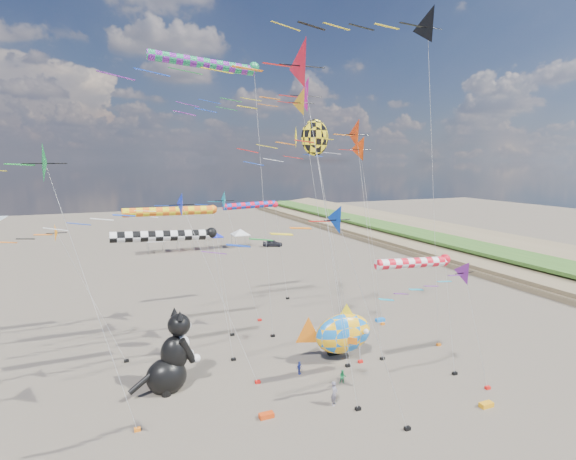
# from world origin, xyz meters

# --- Properties ---
(ground) EXTENTS (260.00, 260.00, 0.00)m
(ground) POSITION_xyz_m (0.00, 0.00, 0.00)
(ground) COLOR brown
(ground) RESTS_ON ground
(delta_kite_0) EXTENTS (15.06, 3.30, 22.87)m
(delta_kite_0) POSITION_xyz_m (2.74, 18.81, 21.02)
(delta_kite_0) COLOR #DF1396
(delta_kite_0) RESTS_ON ground
(delta_kite_1) EXTENTS (10.97, 1.63, 13.60)m
(delta_kite_1) POSITION_xyz_m (-4.19, 1.75, 12.34)
(delta_kite_1) COLOR #0939B3
(delta_kite_1) RESTS_ON ground
(delta_kite_2) EXTENTS (13.75, 2.55, 21.58)m
(delta_kite_2) POSITION_xyz_m (0.05, 16.69, 20.02)
(delta_kite_2) COLOR gold
(delta_kite_2) RESTS_ON ground
(delta_kite_3) EXTENTS (13.73, 2.35, 17.84)m
(delta_kite_3) POSITION_xyz_m (5.00, 16.66, 16.34)
(delta_kite_3) COLOR #E8440C
(delta_kite_3) RESTS_ON ground
(delta_kite_4) EXTENTS (10.48, 2.08, 13.05)m
(delta_kite_4) POSITION_xyz_m (-4.85, 22.25, 11.69)
(delta_kite_4) COLOR #0FB9D3
(delta_kite_4) RESTS_ON ground
(delta_kite_5) EXTENTS (10.79, 1.53, 11.24)m
(delta_kite_5) POSITION_xyz_m (-18.68, 17.63, 10.00)
(delta_kite_5) COLOR orange
(delta_kite_5) RESTS_ON ground
(delta_kite_6) EXTENTS (15.58, 2.97, 26.75)m
(delta_kite_6) POSITION_xyz_m (6.87, 10.68, 25.02)
(delta_kite_6) COLOR black
(delta_kite_6) RESTS_ON ground
(delta_kite_7) EXTENTS (10.44, 2.29, 16.73)m
(delta_kite_7) POSITION_xyz_m (-16.51, 7.76, 15.30)
(delta_kite_7) COLOR #137E32
(delta_kite_7) RESTS_ON ground
(delta_kite_8) EXTENTS (11.73, 2.28, 18.66)m
(delta_kite_8) POSITION_xyz_m (1.29, 10.24, 17.21)
(delta_kite_8) COLOR #F4390E
(delta_kite_8) RESTS_ON ground
(delta_kite_9) EXTENTS (11.88, 1.77, 13.78)m
(delta_kite_9) POSITION_xyz_m (-10.47, 10.46, 12.48)
(delta_kite_9) COLOR #122DD8
(delta_kite_9) RESTS_ON ground
(delta_kite_10) EXTENTS (12.96, 2.90, 22.07)m
(delta_kite_10) POSITION_xyz_m (-3.93, 4.70, 20.39)
(delta_kite_10) COLOR red
(delta_kite_10) RESTS_ON ground
(delta_kite_11) EXTENTS (8.07, 1.71, 9.35)m
(delta_kite_11) POSITION_xyz_m (6.65, 3.53, 8.11)
(delta_kite_11) COLOR #712189
(delta_kite_11) RESTS_ON ground
(windsock_0) EXTENTS (10.01, 0.84, 23.49)m
(windsock_0) POSITION_xyz_m (-5.83, 17.99, 22.98)
(windsock_0) COLOR #1B9454
(windsock_0) RESTS_ON ground
(windsock_1) EXTENTS (7.49, 0.72, 11.28)m
(windsock_1) POSITION_xyz_m (0.86, 27.70, 10.85)
(windsock_1) COLOR red
(windsock_1) RESTS_ON ground
(windsock_2) EXTENTS (8.97, 0.77, 11.92)m
(windsock_2) POSITION_xyz_m (-8.64, 19.64, 11.48)
(windsock_2) COLOR orange
(windsock_2) RESTS_ON ground
(windsock_3) EXTENTS (7.30, 0.73, 9.21)m
(windsock_3) POSITION_xyz_m (5.30, 6.06, 8.79)
(windsock_3) COLOR red
(windsock_3) RESTS_ON ground
(windsock_4) EXTENTS (8.74, 0.81, 10.74)m
(windsock_4) POSITION_xyz_m (-9.81, 14.67, 10.29)
(windsock_4) COLOR black
(windsock_4) RESTS_ON ground
(angelfish_kite) EXTENTS (3.74, 3.02, 18.63)m
(angelfish_kite) POSITION_xyz_m (0.40, 12.21, 17.17)
(angelfish_kite) COLOR yellow
(angelfish_kite) RESTS_ON ground
(cat_inflatable) EXTENTS (4.56, 3.05, 5.63)m
(cat_inflatable) POSITION_xyz_m (-10.39, 11.90, 2.82)
(cat_inflatable) COLOR black
(cat_inflatable) RESTS_ON ground
(fish_inflatable) EXTENTS (6.46, 3.41, 4.65)m
(fish_inflatable) POSITION_xyz_m (2.80, 11.45, 2.21)
(fish_inflatable) COLOR blue
(fish_inflatable) RESTS_ON ground
(person_adult) EXTENTS (0.69, 0.67, 1.59)m
(person_adult) POSITION_xyz_m (-0.97, 5.84, 0.80)
(person_adult) COLOR slate
(person_adult) RESTS_ON ground
(child_green) EXTENTS (0.60, 0.54, 1.01)m
(child_green) POSITION_xyz_m (0.93, 8.08, 0.51)
(child_green) COLOR #1C8A47
(child_green) RESTS_ON ground
(child_blue) EXTENTS (0.62, 0.48, 0.98)m
(child_blue) POSITION_xyz_m (-1.33, 10.58, 0.49)
(child_blue) COLOR #2B3D9E
(child_blue) RESTS_ON ground
(kite_bag_0) EXTENTS (0.90, 0.44, 0.30)m
(kite_bag_0) POSITION_xyz_m (10.52, 17.57, 0.15)
(kite_bag_0) COLOR blue
(kite_bag_0) RESTS_ON ground
(kite_bag_1) EXTENTS (0.90, 0.44, 0.30)m
(kite_bag_1) POSITION_xyz_m (7.92, 1.85, 0.15)
(kite_bag_1) COLOR orange
(kite_bag_1) RESTS_ON ground
(kite_bag_2) EXTENTS (0.90, 0.44, 0.30)m
(kite_bag_2) POSITION_xyz_m (2.63, 12.60, 0.15)
(kite_bag_2) COLOR black
(kite_bag_2) RESTS_ON ground
(kite_bag_3) EXTENTS (0.90, 0.44, 0.30)m
(kite_bag_3) POSITION_xyz_m (-5.53, 6.15, 0.15)
(kite_bag_3) COLOR red
(kite_bag_3) RESTS_ON ground
(tent_row) EXTENTS (19.20, 4.20, 3.80)m
(tent_row) POSITION_xyz_m (1.50, 60.00, 3.15)
(tent_row) COLOR white
(tent_row) RESTS_ON ground
(parked_car) EXTENTS (3.92, 2.64, 1.24)m
(parked_car) POSITION_xyz_m (14.53, 58.00, 0.62)
(parked_car) COLOR #26262D
(parked_car) RESTS_ON ground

